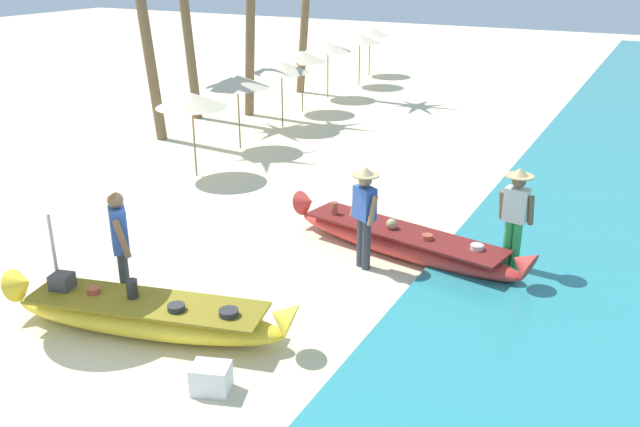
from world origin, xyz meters
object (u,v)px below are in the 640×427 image
(person_vendor_assistant, at_px, (515,213))
(person_tourist_customer, at_px, (121,244))
(boat_yellow_foreground, at_px, (147,315))
(patio_umbrella_large, at_px, (42,177))
(boat_red_midground, at_px, (402,241))
(cooler_box, at_px, (211,378))
(person_vendor_hatted, at_px, (364,210))

(person_vendor_assistant, bearing_deg, person_tourist_customer, -141.52)
(boat_yellow_foreground, height_order, patio_umbrella_large, patio_umbrella_large)
(boat_red_midground, height_order, person_tourist_customer, person_tourist_customer)
(patio_umbrella_large, bearing_deg, cooler_box, -10.65)
(boat_yellow_foreground, bearing_deg, person_vendor_assistant, 46.65)
(boat_red_midground, height_order, person_vendor_hatted, person_vendor_hatted)
(person_vendor_hatted, distance_m, patio_umbrella_large, 4.75)
(boat_red_midground, bearing_deg, person_vendor_assistant, 6.28)
(person_vendor_hatted, bearing_deg, boat_yellow_foreground, -118.54)
(boat_red_midground, bearing_deg, cooler_box, -97.29)
(person_tourist_customer, bearing_deg, person_vendor_hatted, 47.97)
(person_tourist_customer, relative_size, cooler_box, 3.96)
(person_vendor_assistant, bearing_deg, cooler_box, -116.23)
(boat_yellow_foreground, relative_size, boat_red_midground, 0.91)
(patio_umbrella_large, distance_m, cooler_box, 3.64)
(person_tourist_customer, height_order, cooler_box, person_tourist_customer)
(boat_yellow_foreground, bearing_deg, person_tourist_customer, 150.73)
(person_vendor_assistant, bearing_deg, person_vendor_hatted, -156.73)
(person_vendor_hatted, relative_size, person_tourist_customer, 0.98)
(person_tourist_customer, bearing_deg, patio_umbrella_large, -147.40)
(boat_red_midground, distance_m, cooler_box, 4.63)
(cooler_box, bearing_deg, person_vendor_hatted, 68.06)
(person_vendor_hatted, bearing_deg, cooler_box, -92.98)
(boat_yellow_foreground, xyz_separation_m, person_vendor_assistant, (3.90, 4.13, 0.75))
(boat_yellow_foreground, xyz_separation_m, boat_red_midground, (2.13, 3.94, -0.02))
(person_vendor_hatted, relative_size, cooler_box, 3.87)
(person_vendor_assistant, bearing_deg, boat_red_midground, -173.72)
(boat_yellow_foreground, bearing_deg, boat_red_midground, 61.60)
(person_vendor_hatted, relative_size, patio_umbrella_large, 0.77)
(boat_yellow_foreground, height_order, boat_red_midground, boat_yellow_foreground)
(boat_yellow_foreground, distance_m, patio_umbrella_large, 2.33)
(boat_yellow_foreground, distance_m, person_tourist_customer, 1.13)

